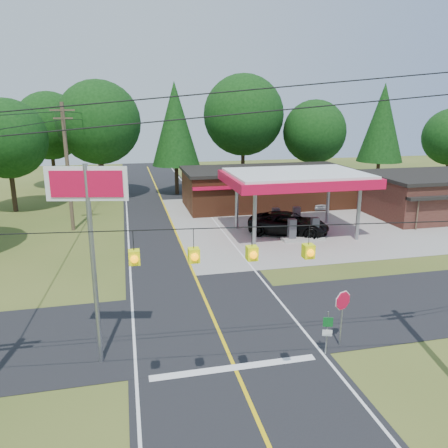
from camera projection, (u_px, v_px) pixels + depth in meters
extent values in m
plane|color=#41541D|center=(216.00, 324.00, 20.08)|extent=(120.00, 120.00, 0.00)
cube|color=black|center=(216.00, 324.00, 20.08)|extent=(8.00, 120.00, 0.02)
cube|color=black|center=(216.00, 324.00, 20.08)|extent=(70.00, 7.00, 0.02)
cube|color=yellow|center=(216.00, 323.00, 20.07)|extent=(0.15, 110.00, 0.00)
cylinder|color=gray|center=(255.00, 218.00, 30.49)|extent=(0.28, 0.28, 4.20)
cylinder|color=gray|center=(237.00, 203.00, 35.19)|extent=(0.28, 0.28, 4.20)
cylinder|color=gray|center=(358.00, 212.00, 32.21)|extent=(0.28, 0.28, 4.20)
cylinder|color=gray|center=(328.00, 199.00, 36.91)|extent=(0.28, 0.28, 4.20)
cube|color=red|center=(296.00, 179.00, 33.11)|extent=(10.60, 7.40, 0.70)
cube|color=white|center=(296.00, 174.00, 33.01)|extent=(10.00, 7.00, 0.25)
cube|color=#9E9B93|center=(303.00, 239.00, 32.52)|extent=(3.20, 0.90, 0.22)
cube|color=#3F3F44|center=(292.00, 229.00, 32.11)|extent=(0.55, 0.45, 1.50)
cube|color=#3F3F44|center=(315.00, 227.00, 32.50)|extent=(0.55, 0.45, 1.50)
cube|color=#9E9B93|center=(286.00, 226.00, 35.91)|extent=(3.20, 0.90, 0.22)
cube|color=#3F3F44|center=(276.00, 217.00, 35.50)|extent=(0.55, 0.45, 1.50)
cube|color=#3F3F44|center=(296.00, 216.00, 35.89)|extent=(0.55, 0.45, 1.50)
cube|color=brown|center=(266.00, 189.00, 43.42)|extent=(16.00, 7.00, 3.50)
cube|color=black|center=(267.00, 170.00, 42.92)|extent=(16.40, 7.40, 0.30)
cube|color=red|center=(279.00, 185.00, 39.78)|extent=(16.00, 0.50, 0.25)
cylinder|color=#473828|center=(68.00, 168.00, 33.99)|extent=(0.30, 0.30, 10.00)
cube|color=#473828|center=(62.00, 110.00, 32.84)|extent=(1.80, 0.12, 0.12)
cube|color=#473828|center=(63.00, 118.00, 33.00)|extent=(1.40, 0.12, 0.12)
cylinder|color=#473828|center=(98.00, 150.00, 50.37)|extent=(0.30, 0.30, 9.50)
cube|color=#F2FF0D|center=(134.00, 257.00, 12.52)|extent=(0.32, 0.32, 0.42)
cube|color=#F2FF0D|center=(194.00, 255.00, 12.69)|extent=(0.32, 0.32, 0.42)
cube|color=#F2FF0D|center=(252.00, 253.00, 12.87)|extent=(0.32, 0.32, 0.42)
cube|color=#F2FF0D|center=(308.00, 251.00, 13.05)|extent=(0.32, 0.32, 0.42)
cylinder|color=#332316|center=(13.00, 191.00, 41.02)|extent=(0.44, 0.44, 3.96)
sphere|color=black|center=(7.00, 139.00, 39.75)|extent=(7.26, 7.26, 7.26)
cylinder|color=#332316|center=(103.00, 177.00, 46.41)|extent=(0.44, 0.44, 4.68)
sphere|color=black|center=(99.00, 122.00, 44.91)|extent=(8.58, 8.58, 8.58)
cylinder|color=#332316|center=(177.00, 175.00, 49.12)|extent=(0.44, 0.44, 4.32)
cone|color=black|center=(175.00, 124.00, 47.64)|extent=(5.28, 5.28, 9.00)
cylinder|color=#332316|center=(243.00, 169.00, 51.68)|extent=(0.44, 0.44, 5.04)
sphere|color=black|center=(243.00, 115.00, 50.07)|extent=(9.24, 9.24, 9.24)
cylinder|color=#332316|center=(312.00, 173.00, 51.66)|extent=(0.44, 0.44, 3.96)
sphere|color=black|center=(315.00, 132.00, 50.40)|extent=(7.26, 7.26, 7.26)
cylinder|color=#332316|center=(378.00, 171.00, 52.39)|extent=(0.44, 0.44, 4.32)
cone|color=black|center=(382.00, 123.00, 50.92)|extent=(5.28, 5.28, 9.00)
cylinder|color=#332316|center=(447.00, 174.00, 52.33)|extent=(0.44, 0.44, 3.60)
cylinder|color=#332316|center=(54.00, 171.00, 52.69)|extent=(0.44, 0.44, 4.32)
sphere|color=black|center=(50.00, 126.00, 51.31)|extent=(7.92, 7.92, 7.92)
imported|color=black|center=(289.00, 224.00, 33.86)|extent=(8.33, 8.33, 1.72)
imported|color=silver|center=(314.00, 202.00, 42.76)|extent=(3.47, 3.47, 1.18)
cylinder|color=gray|center=(94.00, 269.00, 16.11)|extent=(0.18, 0.18, 7.77)
cube|color=white|center=(87.00, 184.00, 15.28)|extent=(2.84, 0.66, 1.22)
cube|color=red|center=(87.00, 184.00, 15.23)|extent=(2.50, 0.57, 0.94)
cylinder|color=gray|center=(341.00, 320.00, 17.96)|extent=(0.07, 0.07, 2.36)
cylinder|color=gray|center=(327.00, 333.00, 17.36)|extent=(0.06, 0.06, 1.91)
cube|color=#0C591E|center=(328.00, 322.00, 17.18)|extent=(0.38, 0.14, 0.39)
cube|color=white|center=(327.00, 333.00, 17.31)|extent=(0.38, 0.14, 0.26)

